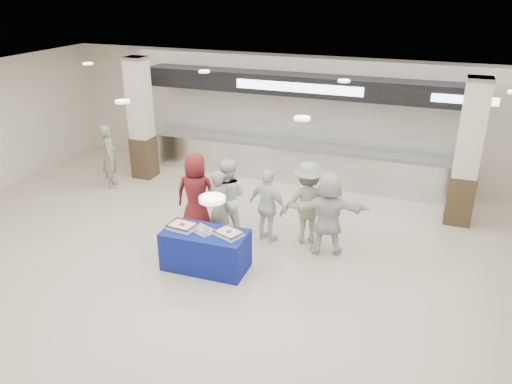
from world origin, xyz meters
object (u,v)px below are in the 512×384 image
at_px(civilian_maroon, 196,194).
at_px(soldier_a, 220,207).
at_px(soldier_bg, 110,156).
at_px(sheet_cake_right, 229,233).
at_px(civilian_white, 328,213).
at_px(cupcake_tray, 204,230).
at_px(sheet_cake_left, 182,226).
at_px(soldier_b, 308,203).
at_px(chef_tall, 227,198).
at_px(chef_short, 268,206).
at_px(display_table, 206,250).

height_order(civilian_maroon, soldier_a, civilian_maroon).
height_order(civilian_maroon, soldier_bg, civilian_maroon).
distance_m(sheet_cake_right, civilian_white, 2.00).
distance_m(sheet_cake_right, cupcake_tray, 0.49).
bearing_deg(sheet_cake_right, sheet_cake_left, -177.02).
bearing_deg(soldier_a, soldier_b, -137.02).
xyz_separation_m(chef_tall, chef_short, (0.87, 0.06, -0.07)).
bearing_deg(chef_tall, display_table, 86.03).
relative_size(sheet_cake_left, chef_tall, 0.31).
xyz_separation_m(soldier_a, soldier_b, (1.65, 0.63, 0.08)).
xyz_separation_m(cupcake_tray, soldier_bg, (-3.97, 2.73, 0.04)).
relative_size(sheet_cake_right, soldier_b, 0.32).
height_order(sheet_cake_left, civilian_maroon, civilian_maroon).
bearing_deg(civilian_maroon, display_table, 112.32).
relative_size(sheet_cake_right, cupcake_tray, 1.08).
bearing_deg(display_table, sheet_cake_left, -179.79).
relative_size(sheet_cake_right, civilian_white, 0.33).
bearing_deg(cupcake_tray, display_table, -14.70).
relative_size(soldier_a, chef_tall, 0.93).
bearing_deg(chef_short, soldier_b, -143.68).
xyz_separation_m(sheet_cake_right, chef_short, (0.26, 1.37, -0.03)).
relative_size(cupcake_tray, civilian_maroon, 0.30).
bearing_deg(sheet_cake_right, chef_tall, 114.65).
xyz_separation_m(sheet_cake_left, civilian_white, (2.43, 1.36, 0.05)).
distance_m(display_table, soldier_a, 1.11).
xyz_separation_m(soldier_a, chef_tall, (0.02, 0.33, 0.06)).
bearing_deg(cupcake_tray, soldier_b, 47.47).
height_order(sheet_cake_right, civilian_maroon, civilian_maroon).
bearing_deg(civilian_maroon, sheet_cake_left, 94.64).
xyz_separation_m(sheet_cake_left, civilian_maroon, (-0.33, 1.23, 0.08)).
height_order(civilian_white, soldier_bg, civilian_white).
xyz_separation_m(display_table, sheet_cake_right, (0.46, 0.03, 0.42)).
height_order(sheet_cake_right, soldier_b, soldier_b).
height_order(soldier_a, civilian_white, civilian_white).
bearing_deg(cupcake_tray, soldier_a, 97.71).
height_order(display_table, chef_tall, chef_tall).
bearing_deg(chef_short, sheet_cake_left, 68.66).
distance_m(sheet_cake_left, cupcake_tray, 0.43).
height_order(civilian_maroon, chef_short, civilian_maroon).
relative_size(sheet_cake_right, soldier_bg, 0.34).
bearing_deg(sheet_cake_left, civilian_maroon, 105.10).
xyz_separation_m(sheet_cake_left, chef_short, (1.18, 1.42, -0.03)).
relative_size(chef_tall, soldier_bg, 1.02).
bearing_deg(civilian_maroon, civilian_white, 172.10).
relative_size(display_table, soldier_b, 0.90).
bearing_deg(civilian_white, civilian_maroon, -14.28).
bearing_deg(chef_short, civilian_white, -164.69).
bearing_deg(cupcake_tray, sheet_cake_right, 3.20).
xyz_separation_m(sheet_cake_right, soldier_a, (-0.63, 0.98, -0.02)).
relative_size(sheet_cake_left, civilian_white, 0.31).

